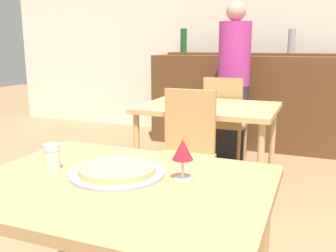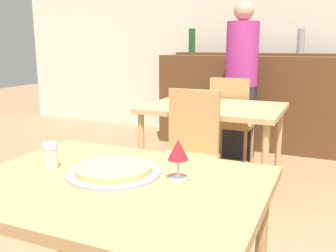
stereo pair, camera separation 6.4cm
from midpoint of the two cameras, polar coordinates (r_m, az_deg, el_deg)
The scene contains 11 objects.
wall_back at distance 5.15m, azimuth 14.49°, elevation 13.74°, with size 8.00×0.05×2.80m.
dining_table_near at distance 1.47m, azimuth -8.65°, elevation -11.09°, with size 1.12×0.86×0.74m.
dining_table_far at distance 3.18m, azimuth 5.61°, elevation 1.78°, with size 1.12×0.85×0.74m.
bar_counter at distance 4.70m, azimuth 13.11°, elevation 3.62°, with size 2.60×0.56×1.11m.
bar_back_shelf at distance 4.80m, azimuth 13.20°, elevation 11.17°, with size 2.39×0.24×0.33m.
chair_far_side_front at distance 2.66m, azimuth 1.93°, elevation -3.14°, with size 0.40×0.40×0.93m.
chair_far_side_back at distance 3.76m, azimuth 8.12°, elevation 1.38°, with size 0.40×0.40×0.93m.
pizza_tray at distance 1.51m, azimuth -8.95°, elevation -6.73°, with size 0.38×0.38×0.04m.
cheese_shaker at distance 1.62m, azimuth -18.31°, elevation -4.48°, with size 0.06×0.06×0.11m.
person_standing at distance 4.13m, azimuth 9.54°, elevation 7.60°, with size 0.34×0.34×1.68m.
wine_glass at distance 1.41m, azimuth 0.95°, elevation -3.79°, with size 0.08×0.08×0.16m.
Camera 1 is at (0.67, -1.17, 1.24)m, focal length 40.00 mm.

